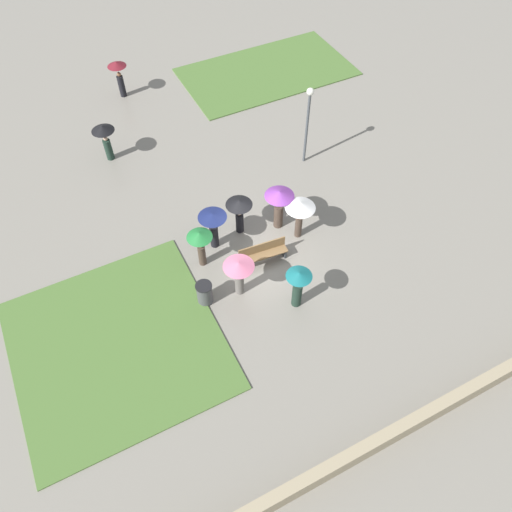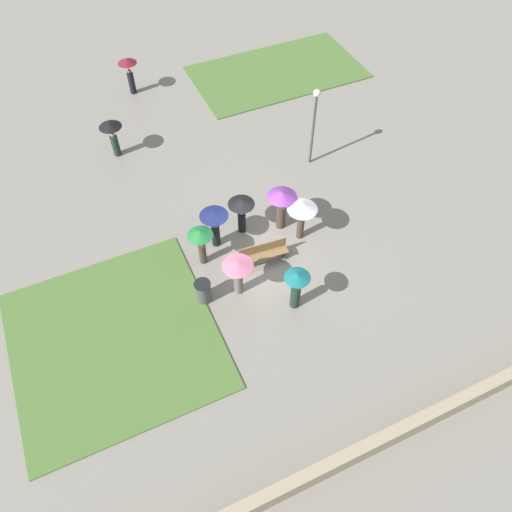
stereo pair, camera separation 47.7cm
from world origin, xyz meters
The scene contains 16 objects.
ground_plane centered at (0.00, 0.00, 0.00)m, with size 90.00×90.00×0.00m, color gray.
lawn_patch_near centered at (-6.45, -1.76, 0.03)m, with size 6.95×7.15×0.06m.
lawn_patch_far centered at (6.21, 11.06, 0.03)m, with size 9.35×5.30×0.06m.
parapet_wall centered at (0.00, -8.73, 0.44)m, with size 45.00×0.35×0.88m.
park_bench centered at (-0.17, -0.73, 0.48)m, with size 1.97×0.59×0.90m.
lamp_post centered at (4.28, 3.66, 2.52)m, with size 0.32×0.32×3.85m.
trash_bin centered at (-2.95, -1.46, 0.49)m, with size 0.62×0.62×0.97m.
crowd_person_green centered at (-2.34, 0.21, 1.36)m, with size 0.98×0.98×1.81m.
crowd_person_teal centered at (-0.01, -3.09, 1.22)m, with size 0.94×0.94×1.90m.
crowd_person_white centered at (1.72, -0.22, 1.53)m, with size 1.19×1.19×1.90m.
crowd_person_black centered at (-0.30, 1.09, 1.31)m, with size 1.07×1.07×1.76m.
crowd_person_purple centered at (1.25, 0.63, 1.40)m, with size 1.19×1.19×1.95m.
crowd_person_navy centered at (-1.54, 0.85, 1.33)m, with size 1.12×1.12×1.84m.
crowd_person_pink centered at (-1.63, -1.66, 1.30)m, with size 1.14×1.14×1.76m.
lone_walker_far_path centered at (-3.75, 7.92, 1.34)m, with size 1.03×1.03×1.85m.
lone_walker_mid_plaza centered at (-1.66, 12.53, 1.36)m, with size 0.97×0.97×1.95m.
Camera 1 is at (-5.90, -11.40, 15.61)m, focal length 35.00 mm.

